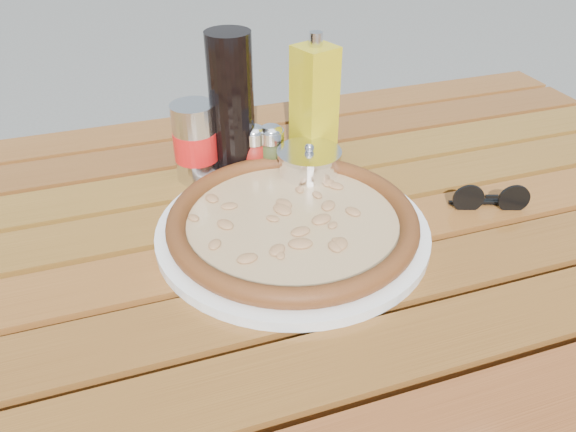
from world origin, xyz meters
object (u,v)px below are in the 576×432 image
object	(u,v)px
soda_can	(196,143)
parmesan_tin	(309,168)
dark_bottle	(232,107)
olive_oil_cruet	(314,107)
table	(293,287)
plate	(293,230)
oregano_shaker	(271,150)
pizza	(293,220)
pepper_shaker	(254,151)
sunglasses	(490,199)

from	to	relation	value
soda_can	parmesan_tin	world-z (taller)	soda_can
dark_bottle	olive_oil_cruet	distance (m)	0.13
table	dark_bottle	xyz separation A→B (m)	(-0.02, 0.21, 0.19)
plate	parmesan_tin	world-z (taller)	parmesan_tin
oregano_shaker	soda_can	size ratio (longest dim) A/B	0.68
table	parmesan_tin	world-z (taller)	parmesan_tin
plate	soda_can	size ratio (longest dim) A/B	3.00
soda_can	pizza	bearing A→B (deg)	-65.42
oregano_shaker	parmesan_tin	bearing A→B (deg)	-55.23
pepper_shaker	dark_bottle	xyz separation A→B (m)	(-0.03, 0.01, 0.07)
plate	parmesan_tin	distance (m)	0.13
plate	pepper_shaker	world-z (taller)	pepper_shaker
pepper_shaker	dark_bottle	distance (m)	0.08
table	dark_bottle	bearing A→B (deg)	96.61
plate	oregano_shaker	bearing A→B (deg)	81.99
table	olive_oil_cruet	size ratio (longest dim) A/B	6.67
plate	sunglasses	bearing A→B (deg)	-6.09
parmesan_tin	sunglasses	bearing A→B (deg)	-32.83
table	plate	xyz separation A→B (m)	(0.01, 0.02, 0.08)
soda_can	sunglasses	xyz separation A→B (m)	(0.37, -0.22, -0.04)
parmesan_tin	soda_can	bearing A→B (deg)	152.21
parmesan_tin	plate	bearing A→B (deg)	-119.93
plate	sunglasses	world-z (taller)	sunglasses
oregano_shaker	pepper_shaker	bearing A→B (deg)	165.39
pepper_shaker	parmesan_tin	distance (m)	0.09
pizza	soda_can	bearing A→B (deg)	114.58
oregano_shaker	sunglasses	bearing A→B (deg)	-37.54
table	plate	distance (m)	0.09
table	dark_bottle	world-z (taller)	dark_bottle
table	sunglasses	size ratio (longest dim) A/B	12.69
pizza	soda_can	size ratio (longest dim) A/B	2.84
table	plate	world-z (taller)	plate
pepper_shaker	sunglasses	distance (m)	0.35
dark_bottle	soda_can	distance (m)	0.08
soda_can	sunglasses	size ratio (longest dim) A/B	1.09
plate	soda_can	bearing A→B (deg)	114.58
dark_bottle	pizza	bearing A→B (deg)	-80.93
pizza	parmesan_tin	distance (m)	0.13
oregano_shaker	soda_can	distance (m)	0.12
pizza	olive_oil_cruet	bearing A→B (deg)	61.67
dark_bottle	parmesan_tin	world-z (taller)	dark_bottle
sunglasses	pepper_shaker	bearing A→B (deg)	163.46
olive_oil_cruet	plate	bearing A→B (deg)	-118.33
oregano_shaker	soda_can	xyz separation A→B (m)	(-0.11, 0.02, 0.02)
dark_bottle	sunglasses	distance (m)	0.40
sunglasses	parmesan_tin	bearing A→B (deg)	166.49
table	soda_can	bearing A→B (deg)	111.21
pepper_shaker	sunglasses	size ratio (longest dim) A/B	0.74
plate	dark_bottle	size ratio (longest dim) A/B	1.64
plate	pepper_shaker	bearing A→B (deg)	90.56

